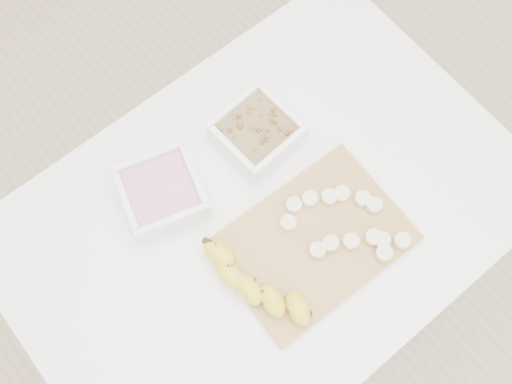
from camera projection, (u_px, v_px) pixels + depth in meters
ground at (262, 283)px, 1.82m from camera, size 3.50×3.50×0.00m
table at (265, 227)px, 1.20m from camera, size 1.00×0.70×0.75m
bowl_yogurt at (162, 192)px, 1.09m from camera, size 0.18×0.18×0.07m
bowl_granola at (257, 133)px, 1.13m from camera, size 0.15×0.15×0.07m
cutting_board at (313, 241)px, 1.08m from camera, size 0.35×0.26×0.01m
banana at (258, 286)px, 1.03m from camera, size 0.08×0.23×0.04m
banana_slices at (345, 223)px, 1.08m from camera, size 0.18×0.21×0.02m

